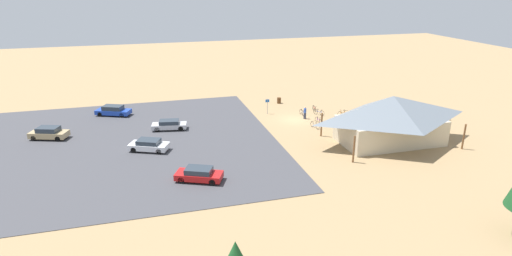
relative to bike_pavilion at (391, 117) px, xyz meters
name	(u,v)px	position (x,y,z in m)	size (l,w,h in m)	color
ground	(296,120)	(7.48, -10.78, -3.17)	(160.00, 160.00, 0.00)	#9E7F56
parking_lot_asphalt	(101,146)	(32.37, -7.75, -3.14)	(39.82, 34.46, 0.05)	#424247
bike_pavilion	(391,117)	(0.00, 0.00, 0.00)	(13.96, 8.49, 5.60)	beige
trash_bin	(279,100)	(7.09, -19.18, -2.72)	(0.60, 0.60, 0.90)	brown
lot_sign	(267,104)	(10.42, -14.51, -1.75)	(0.56, 0.08, 2.20)	#99999E
bicycle_silver_yard_left	(315,125)	(6.36, -6.97, -2.79)	(0.63, 1.71, 0.82)	black
bicycle_white_edge_north	(302,113)	(5.92, -12.54, -2.79)	(0.48, 1.69, 0.82)	black
bicycle_black_yard_center	(407,115)	(-7.50, -7.40, -2.77)	(1.30, 1.25, 0.90)	black
bicycle_orange_near_porch	(343,113)	(0.46, -10.86, -2.79)	(1.74, 0.48, 0.84)	black
bicycle_blue_by_bin	(319,112)	(3.60, -12.01, -2.78)	(1.04, 1.53, 0.83)	black
bicycle_green_front_row	(437,120)	(-10.13, -4.61, -2.77)	(1.65, 0.81, 0.84)	black
bicycle_teal_near_sign	(430,111)	(-12.01, -8.49, -2.78)	(1.65, 0.60, 0.86)	black
bicycle_red_mid_cluster	(314,108)	(3.42, -14.08, -2.82)	(0.48, 1.62, 0.75)	black
bicycle_yellow_yard_front	(449,118)	(-12.18, -4.81, -2.80)	(1.18, 1.37, 0.79)	black
bicycle_purple_lone_west	(318,120)	(5.06, -8.89, -2.82)	(0.48, 1.73, 0.82)	black
car_red_aisle_side	(199,174)	(22.90, 4.07, -2.46)	(4.74, 3.48, 1.31)	red
car_white_inner_stall	(149,145)	(27.14, -4.85, -2.46)	(4.66, 3.49, 1.31)	white
car_blue_front_row	(113,111)	(31.42, -19.51, -2.42)	(5.06, 3.58, 1.40)	#1E42B2
car_silver_near_entry	(169,125)	(24.38, -11.33, -2.48)	(4.53, 2.42, 1.25)	#BCBCC1
car_tan_far_end	(49,133)	(38.48, -11.93, -2.40)	(4.69, 3.16, 1.46)	tan
visitor_near_lot	(365,112)	(-1.82, -8.82, -2.22)	(0.39, 0.36, 1.80)	#2D3347
visitor_by_pavilion	(305,112)	(6.14, -10.96, -2.26)	(0.40, 0.40, 1.72)	#2D3347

